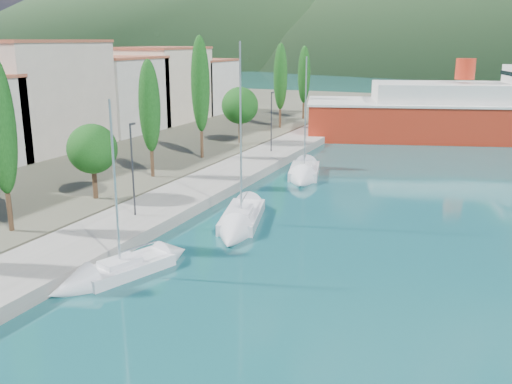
% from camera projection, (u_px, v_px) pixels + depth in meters
% --- Properties ---
extents(ground, '(1400.00, 1400.00, 0.00)m').
position_uv_depth(ground, '(443.00, 95.00, 127.77)').
color(ground, '#175559').
extents(quay, '(5.00, 88.00, 0.80)m').
position_uv_depth(quay, '(214.00, 183.00, 47.72)').
color(quay, gray).
rests_on(quay, ground).
extents(town_buildings, '(9.20, 69.20, 11.30)m').
position_uv_depth(town_buildings, '(78.00, 98.00, 64.84)').
color(town_buildings, beige).
rests_on(town_buildings, land_strip).
extents(tree_row, '(4.10, 63.27, 11.73)m').
position_uv_depth(tree_row, '(196.00, 104.00, 54.13)').
color(tree_row, '#47301E').
rests_on(tree_row, land_strip).
extents(lamp_posts, '(0.15, 45.63, 6.06)m').
position_uv_depth(lamp_posts, '(142.00, 163.00, 37.73)').
color(lamp_posts, '#2D2D33').
rests_on(lamp_posts, quay).
extents(sailboat_near, '(4.26, 7.28, 10.03)m').
position_uv_depth(sailboat_near, '(98.00, 278.00, 28.92)').
color(sailboat_near, silver).
rests_on(sailboat_near, ground).
extents(sailboat_mid, '(4.65, 9.22, 12.83)m').
position_uv_depth(sailboat_mid, '(237.00, 227.00, 36.68)').
color(sailboat_mid, silver).
rests_on(sailboat_mid, ground).
extents(sailboat_far, '(4.45, 8.26, 11.58)m').
position_uv_depth(sailboat_far, '(303.00, 177.00, 50.15)').
color(sailboat_far, silver).
rests_on(sailboat_far, ground).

